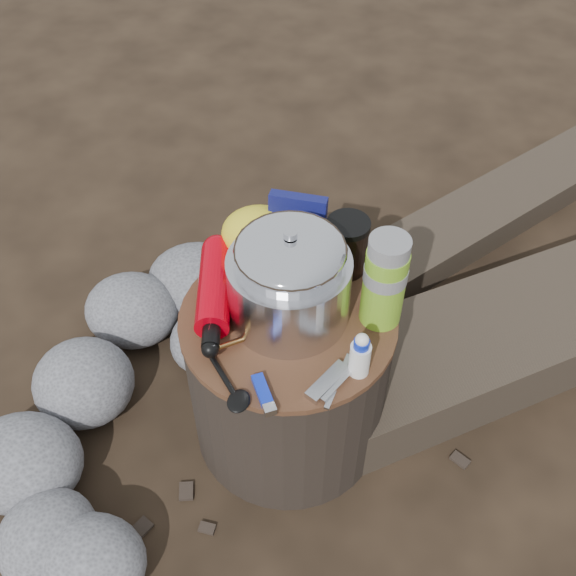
% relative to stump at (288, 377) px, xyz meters
% --- Properties ---
extents(ground, '(60.00, 60.00, 0.00)m').
position_rel_stump_xyz_m(ground, '(0.00, 0.00, -0.20)').
color(ground, black).
rests_on(ground, ground).
extents(stump, '(0.43, 0.43, 0.39)m').
position_rel_stump_xyz_m(stump, '(0.00, 0.00, 0.00)').
color(stump, black).
rests_on(stump, ground).
extents(rock_ring, '(0.40, 0.87, 0.17)m').
position_rel_stump_xyz_m(rock_ring, '(-0.36, -0.02, -0.11)').
color(rock_ring, slate).
rests_on(rock_ring, ground).
extents(log_small, '(0.84, 0.95, 0.09)m').
position_rel_stump_xyz_m(log_small, '(0.48, 0.92, -0.15)').
color(log_small, '#352C22').
rests_on(log_small, ground).
extents(foil_windscreen, '(0.23, 0.23, 0.14)m').
position_rel_stump_xyz_m(foil_windscreen, '(-0.00, 0.01, 0.27)').
color(foil_windscreen, silver).
rests_on(foil_windscreen, stump).
extents(camping_pot, '(0.20, 0.20, 0.20)m').
position_rel_stump_xyz_m(camping_pot, '(0.00, 0.02, 0.30)').
color(camping_pot, silver).
rests_on(camping_pot, stump).
extents(fuel_bottle, '(0.14, 0.29, 0.07)m').
position_rel_stump_xyz_m(fuel_bottle, '(-0.15, 0.01, 0.23)').
color(fuel_bottle, red).
rests_on(fuel_bottle, stump).
extents(thermos, '(0.08, 0.08, 0.20)m').
position_rel_stump_xyz_m(thermos, '(0.17, 0.05, 0.30)').
color(thermos, '#79B426').
rests_on(thermos, stump).
extents(travel_mug, '(0.08, 0.08, 0.13)m').
position_rel_stump_xyz_m(travel_mug, '(0.08, 0.16, 0.26)').
color(travel_mug, black).
rests_on(travel_mug, stump).
extents(stuff_sack, '(0.17, 0.14, 0.12)m').
position_rel_stump_xyz_m(stuff_sack, '(-0.09, 0.16, 0.26)').
color(stuff_sack, yellow).
rests_on(stuff_sack, stump).
extents(food_pouch, '(0.12, 0.03, 0.15)m').
position_rel_stump_xyz_m(food_pouch, '(-0.02, 0.18, 0.27)').
color(food_pouch, '#101459').
rests_on(food_pouch, stump).
extents(lighter, '(0.06, 0.08, 0.02)m').
position_rel_stump_xyz_m(lighter, '(-0.00, -0.18, 0.20)').
color(lighter, '#0F28C1').
rests_on(lighter, stump).
extents(multitool, '(0.07, 0.10, 0.01)m').
position_rel_stump_xyz_m(multitool, '(0.11, -0.14, 0.20)').
color(multitool, silver).
rests_on(multitool, stump).
extents(pot_grabber, '(0.07, 0.13, 0.01)m').
position_rel_stump_xyz_m(pot_grabber, '(0.12, -0.13, 0.20)').
color(pot_grabber, silver).
rests_on(pot_grabber, stump).
extents(spork, '(0.13, 0.14, 0.01)m').
position_rel_stump_xyz_m(spork, '(-0.09, -0.16, 0.20)').
color(spork, black).
rests_on(spork, stump).
extents(squeeze_bottle, '(0.04, 0.04, 0.09)m').
position_rel_stump_xyz_m(squeeze_bottle, '(0.16, -0.09, 0.24)').
color(squeeze_bottle, white).
rests_on(squeeze_bottle, stump).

